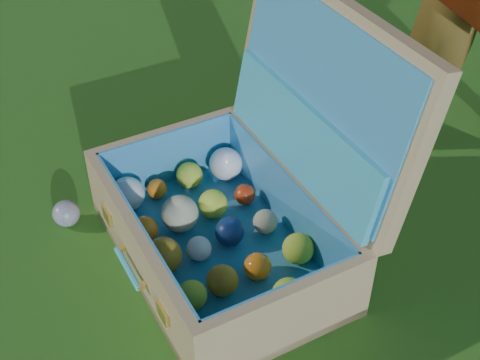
% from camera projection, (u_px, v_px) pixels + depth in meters
% --- Properties ---
extents(ground, '(60.00, 60.00, 0.00)m').
position_uv_depth(ground, '(192.00, 271.00, 1.74)').
color(ground, '#215114').
rests_on(ground, ground).
extents(stray_ball, '(0.08, 0.08, 0.08)m').
position_uv_depth(stray_ball, '(66.00, 213.00, 1.85)').
color(stray_ball, '#3A6398').
rests_on(stray_ball, ground).
extents(suitcase, '(0.87, 0.82, 0.66)m').
position_uv_depth(suitcase, '(248.00, 192.00, 1.70)').
color(suitcase, tan).
rests_on(suitcase, ground).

